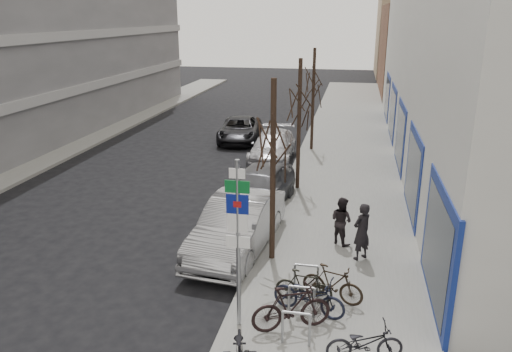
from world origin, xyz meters
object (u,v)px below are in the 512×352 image
at_px(meter_back, 298,146).
at_px(bike_near_left, 240,352).
at_px(lane_car, 240,129).
at_px(pedestrian_far, 341,220).
at_px(tree_far, 314,75).
at_px(parked_car_mid, 259,188).
at_px(tree_near, 273,129).
at_px(parked_car_back, 273,147).
at_px(bike_near_right, 291,307).
at_px(bike_mid_curb, 309,293).
at_px(parked_car_front, 237,225).
at_px(tree_mid, 300,94).
at_px(meter_front, 254,240).
at_px(bike_far_curb, 365,340).
at_px(bike_far_inner, 333,283).
at_px(meter_mid, 282,181).
at_px(bike_mid_inner, 304,286).
at_px(highway_sign_pole, 238,235).
at_px(pedestrian_near, 362,232).
at_px(bike_rack, 302,298).

bearing_deg(meter_back, bike_near_left, -87.56).
distance_m(lane_car, pedestrian_far, 14.69).
height_order(tree_far, parked_car_mid, tree_far).
distance_m(tree_near, parked_car_back, 11.45).
distance_m(bike_near_right, bike_mid_curb, 0.82).
bearing_deg(parked_car_front, tree_far, 90.29).
height_order(tree_mid, parked_car_mid, tree_mid).
xyz_separation_m(tree_far, meter_front, (-0.45, -13.50, -3.19)).
bearing_deg(tree_mid, bike_far_curb, -76.02).
relative_size(bike_far_inner, pedestrian_far, 1.04).
height_order(meter_front, bike_mid_curb, meter_front).
xyz_separation_m(tree_near, bike_far_inner, (1.89, -2.05, -3.46)).
height_order(meter_back, parked_car_back, parked_car_back).
height_order(bike_near_right, parked_car_back, parked_car_back).
xyz_separation_m(meter_front, meter_mid, (0.00, 5.50, 0.00)).
height_order(parked_car_back, lane_car, parked_car_back).
bearing_deg(bike_far_inner, tree_far, 24.46).
bearing_deg(pedestrian_far, bike_mid_inner, 116.95).
distance_m(highway_sign_pole, bike_near_left, 2.48).
distance_m(tree_mid, bike_mid_inner, 9.47).
distance_m(meter_front, lane_car, 15.66).
bearing_deg(bike_mid_inner, parked_car_back, 16.92).
height_order(meter_back, bike_mid_curb, meter_back).
distance_m(tree_near, bike_far_curb, 6.09).
xyz_separation_m(meter_front, bike_mid_inner, (1.64, -1.72, -0.32)).
xyz_separation_m(tree_mid, parked_car_mid, (-1.20, -2.30, -3.27)).
bearing_deg(lane_car, tree_mid, -67.89).
bearing_deg(tree_far, bike_far_inner, -82.83).
distance_m(tree_mid, bike_mid_curb, 9.91).
relative_size(meter_mid, bike_far_inner, 0.77).
bearing_deg(meter_mid, tree_far, 86.78).
distance_m(meter_mid, bike_far_inner, 7.43).
height_order(meter_front, bike_far_inner, meter_front).
height_order(bike_far_curb, bike_far_inner, bike_far_curb).
bearing_deg(bike_far_curb, parked_car_front, 25.10).
relative_size(highway_sign_pole, bike_near_right, 2.20).
relative_size(tree_far, bike_mid_inner, 3.72).
height_order(meter_back, bike_near_right, meter_back).
relative_size(bike_mid_curb, bike_far_curb, 1.13).
distance_m(meter_back, bike_far_inner, 12.77).
xyz_separation_m(highway_sign_pole, bike_mid_inner, (1.39, 1.29, -1.86)).
xyz_separation_m(highway_sign_pole, tree_near, (0.20, 3.51, 1.65)).
distance_m(tree_near, tree_far, 13.00).
bearing_deg(lane_car, tree_near, -79.48).
bearing_deg(bike_far_curb, pedestrian_near, -12.81).
bearing_deg(meter_mid, parked_car_front, -99.61).
distance_m(tree_mid, bike_far_curb, 11.60).
xyz_separation_m(parked_car_front, lane_car, (-3.18, 14.09, -0.18)).
bearing_deg(lane_car, bike_rack, -78.48).
xyz_separation_m(parked_car_mid, pedestrian_near, (3.80, -3.74, 0.19)).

